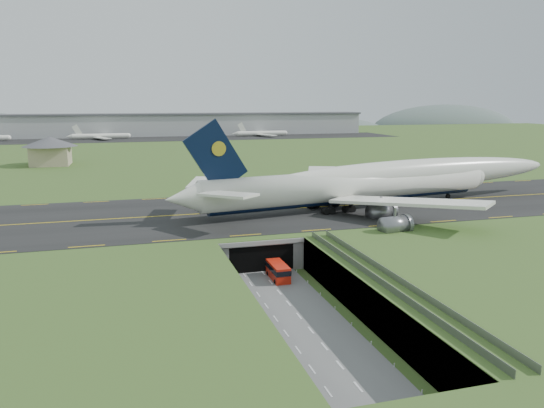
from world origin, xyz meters
name	(u,v)px	position (x,y,z in m)	size (l,w,h in m)	color
ground	(274,287)	(0.00, 0.00, 0.00)	(900.00, 900.00, 0.00)	#436327
airfield_deck	(274,270)	(0.00, 0.00, 3.00)	(800.00, 800.00, 6.00)	gray
trench_road	(287,303)	(0.00, -7.50, 0.10)	(12.00, 75.00, 0.20)	slate
taxiway	(233,212)	(0.00, 33.00, 6.09)	(800.00, 44.00, 0.18)	black
tunnel_portal	(250,243)	(0.00, 16.71, 3.33)	(17.00, 22.30, 6.00)	gray
guideway	(390,289)	(11.00, -19.11, 5.32)	(3.00, 53.00, 7.05)	#A8A8A3
jumbo_jet	(379,182)	(34.71, 30.80, 11.89)	(105.15, 65.09, 21.80)	white
shuttle_tram	(278,271)	(1.73, 3.42, 1.57)	(2.73, 6.95, 2.85)	red
service_building	(50,148)	(-49.63, 137.77, 12.53)	(20.84, 20.84, 11.02)	tan
cargo_terminal	(154,124)	(-0.23, 299.41, 13.96)	(320.00, 67.00, 15.60)	#B2B2B2
distant_hills	(215,136)	(64.38, 430.00, -4.00)	(700.00, 91.00, 60.00)	slate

